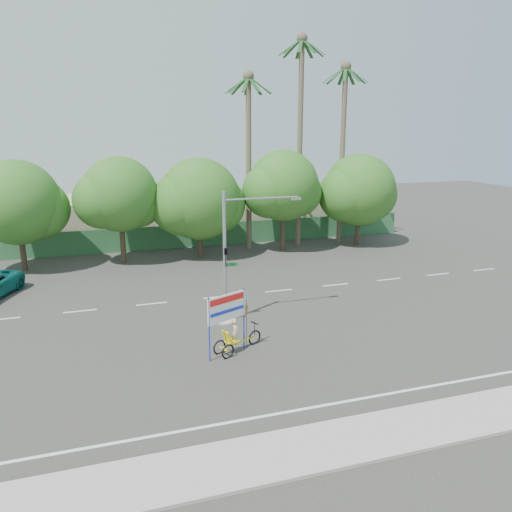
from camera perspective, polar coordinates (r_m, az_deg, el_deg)
name	(u,v)px	position (r m, az deg, el deg)	size (l,w,h in m)	color
ground	(297,346)	(24.25, 4.74, -10.18)	(120.00, 120.00, 0.00)	#33302D
sidewalk_near	(381,434)	(18.39, 14.14, -19.12)	(50.00, 2.40, 0.12)	gray
fence	(204,235)	(43.64, -5.98, 2.41)	(38.00, 0.08, 2.00)	#336B3D
building_left	(83,221)	(47.05, -19.19, 3.80)	(12.00, 8.00, 4.00)	#B5AA90
building_right	(273,213)	(49.88, 1.99, 4.94)	(14.00, 8.00, 3.60)	#B5AA90
tree_far_left	(17,205)	(39.08, -25.68, 5.24)	(7.14, 6.00, 7.96)	#473828
tree_left	(119,197)	(38.68, -15.38, 6.51)	(6.66, 5.60, 8.07)	#473828
tree_center	(199,201)	(39.45, -6.56, 6.21)	(7.62, 6.40, 7.85)	#473828
tree_right	(283,188)	(41.25, 3.08, 7.73)	(6.90, 5.80, 8.36)	#473828
tree_far_right	(359,192)	(44.27, 11.64, 7.15)	(7.38, 6.20, 7.94)	#473828
palm_tall	(300,123)	(43.11, 5.08, 14.95)	(3.73, 3.79, 17.45)	#70604C
palm_mid	(343,135)	(44.80, 9.91, 13.42)	(3.73, 3.79, 15.45)	#70604C
palm_short	(249,143)	(41.61, -0.84, 12.81)	(3.73, 3.79, 14.45)	#70604C
traffic_signal	(231,269)	(26.13, -2.91, -1.48)	(4.72, 1.10, 7.00)	gray
trike_billboard	(232,328)	(23.04, -2.74, -8.19)	(2.86, 1.49, 3.06)	black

